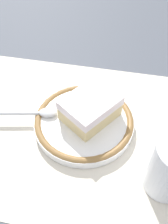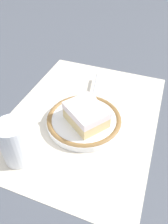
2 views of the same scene
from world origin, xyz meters
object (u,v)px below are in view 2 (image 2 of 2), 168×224
object	(u,v)px
plate	(84,120)
spoon	(94,94)
cake_slice	(86,115)
cup	(16,144)

from	to	relation	value
plate	spoon	distance (m)	0.09
plate	cake_slice	size ratio (longest dim) A/B	1.54
plate	cup	distance (m)	0.17
spoon	cup	bearing A→B (deg)	-19.40
plate	cake_slice	world-z (taller)	cake_slice
plate	cake_slice	distance (m)	0.03
cake_slice	plate	bearing A→B (deg)	-136.52
spoon	plate	bearing A→B (deg)	4.40
plate	spoon	size ratio (longest dim) A/B	1.27
plate	spoon	world-z (taller)	spoon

